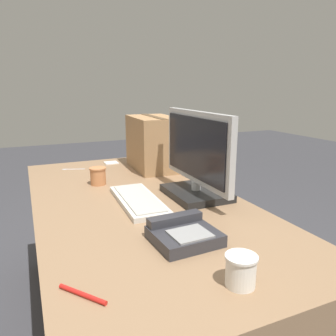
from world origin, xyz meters
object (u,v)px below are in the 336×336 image
object	(u,v)px
monitor	(196,161)
paper_cup_right	(241,270)
cardboard_box	(154,143)
desk_phone	(183,234)
sticky_note_pad	(111,163)
pen_marker	(82,294)
paper_cup_left	(98,176)
spoon	(70,169)
keyboard	(138,200)

from	to	relation	value
monitor	paper_cup_right	distance (m)	0.73
monitor	cardboard_box	size ratio (longest dim) A/B	1.35
desk_phone	sticky_note_pad	size ratio (longest dim) A/B	2.54
desk_phone	cardboard_box	distance (m)	1.03
pen_marker	sticky_note_pad	bearing A→B (deg)	-54.73
paper_cup_left	sticky_note_pad	bearing A→B (deg)	157.95
pen_marker	spoon	bearing A→B (deg)	-43.90
spoon	sticky_note_pad	size ratio (longest dim) A/B	1.61
paper_cup_right	cardboard_box	world-z (taller)	cardboard_box
paper_cup_left	pen_marker	distance (m)	0.97
paper_cup_left	paper_cup_right	world-z (taller)	paper_cup_left
paper_cup_right	spoon	xyz separation A→B (m)	(-1.45, -0.24, -0.04)
monitor	keyboard	world-z (taller)	monitor
keyboard	spoon	world-z (taller)	keyboard
paper_cup_right	spoon	world-z (taller)	paper_cup_right
cardboard_box	sticky_note_pad	world-z (taller)	cardboard_box
monitor	paper_cup_left	size ratio (longest dim) A/B	6.25
pen_marker	sticky_note_pad	distance (m)	1.46
keyboard	cardboard_box	world-z (taller)	cardboard_box
monitor	keyboard	bearing A→B (deg)	-94.91
keyboard	paper_cup_right	xyz separation A→B (m)	(0.70, 0.04, 0.03)
spoon	cardboard_box	world-z (taller)	cardboard_box
keyboard	paper_cup_right	world-z (taller)	paper_cup_right
monitor	sticky_note_pad	xyz separation A→B (m)	(-0.84, -0.20, -0.17)
paper_cup_left	spoon	xyz separation A→B (m)	(-0.39, -0.10, -0.04)
desk_phone	cardboard_box	xyz separation A→B (m)	(-0.98, 0.28, 0.14)
desk_phone	paper_cup_right	distance (m)	0.29
paper_cup_left	cardboard_box	size ratio (longest dim) A/B	0.22
keyboard	spoon	distance (m)	0.78
sticky_note_pad	spoon	bearing A→B (deg)	-77.24
desk_phone	pen_marker	distance (m)	0.40
monitor	sticky_note_pad	size ratio (longest dim) A/B	6.61
paper_cup_right	cardboard_box	xyz separation A→B (m)	(-1.27, 0.26, 0.12)
keyboard	paper_cup_right	bearing A→B (deg)	5.68
spoon	pen_marker	bearing A→B (deg)	102.95
pen_marker	desk_phone	bearing A→B (deg)	-102.90
monitor	paper_cup_left	world-z (taller)	monitor
monitor	paper_cup_left	distance (m)	0.55
paper_cup_left	paper_cup_right	distance (m)	1.07
paper_cup_right	keyboard	bearing A→B (deg)	-176.50
cardboard_box	keyboard	bearing A→B (deg)	-27.60
keyboard	paper_cup_left	distance (m)	0.37
desk_phone	paper_cup_right	xyz separation A→B (m)	(0.29, 0.02, 0.02)
desk_phone	cardboard_box	bearing A→B (deg)	161.31
paper_cup_right	cardboard_box	distance (m)	1.30
paper_cup_right	sticky_note_pad	world-z (taller)	paper_cup_right
monitor	sticky_note_pad	distance (m)	0.88
keyboard	spoon	xyz separation A→B (m)	(-0.75, -0.20, -0.01)
paper_cup_left	spoon	size ratio (longest dim) A/B	0.66
desk_phone	spoon	distance (m)	1.18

